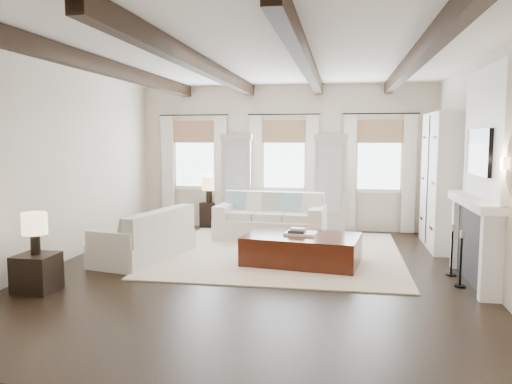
% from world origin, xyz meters
% --- Properties ---
extents(ground, '(7.50, 7.50, 0.00)m').
position_xyz_m(ground, '(0.00, 0.00, 0.00)').
color(ground, black).
rests_on(ground, ground).
extents(room_shell, '(6.54, 7.54, 3.22)m').
position_xyz_m(room_shell, '(0.75, 0.90, 1.89)').
color(room_shell, beige).
rests_on(room_shell, ground).
extents(area_rug, '(4.14, 4.14, 0.02)m').
position_xyz_m(area_rug, '(0.23, 1.33, 0.01)').
color(area_rug, beige).
rests_on(area_rug, ground).
extents(sofa_back, '(2.24, 1.14, 0.93)m').
position_xyz_m(sofa_back, '(-0.13, 2.59, 0.38)').
color(sofa_back, silver).
rests_on(sofa_back, ground).
extents(sofa_left, '(1.27, 2.10, 0.84)m').
position_xyz_m(sofa_left, '(-1.95, 0.57, 0.34)').
color(sofa_left, silver).
rests_on(sofa_left, ground).
extents(ottoman, '(1.95, 1.38, 0.47)m').
position_xyz_m(ottoman, '(0.65, 0.66, 0.24)').
color(ottoman, black).
rests_on(ottoman, ground).
extents(tray, '(0.55, 0.45, 0.04)m').
position_xyz_m(tray, '(0.63, 0.72, 0.49)').
color(tray, white).
rests_on(tray, ottoman).
extents(book_lower, '(0.29, 0.24, 0.04)m').
position_xyz_m(book_lower, '(0.57, 0.65, 0.53)').
color(book_lower, '#262628').
rests_on(book_lower, tray).
extents(book_upper, '(0.24, 0.20, 0.03)m').
position_xyz_m(book_upper, '(0.58, 0.68, 0.57)').
color(book_upper, beige).
rests_on(book_upper, book_lower).
extents(side_table_front, '(0.50, 0.50, 0.50)m').
position_xyz_m(side_table_front, '(-2.74, -1.39, 0.25)').
color(side_table_front, black).
rests_on(side_table_front, ground).
extents(lamp_front, '(0.33, 0.33, 0.56)m').
position_xyz_m(lamp_front, '(-2.74, -1.39, 0.88)').
color(lamp_front, black).
rests_on(lamp_front, side_table_front).
extents(side_table_back, '(0.38, 0.38, 0.56)m').
position_xyz_m(side_table_back, '(-1.73, 3.74, 0.28)').
color(side_table_back, black).
rests_on(side_table_back, ground).
extents(lamp_back, '(0.34, 0.34, 0.58)m').
position_xyz_m(lamp_back, '(-1.73, 3.74, 0.96)').
color(lamp_back, black).
rests_on(lamp_back, side_table_back).
extents(candlestick_near, '(0.16, 0.16, 0.79)m').
position_xyz_m(candlestick_near, '(2.90, -0.22, 0.33)').
color(candlestick_near, black).
rests_on(candlestick_near, ground).
extents(candlestick_far, '(0.16, 0.16, 0.77)m').
position_xyz_m(candlestick_far, '(2.90, 0.35, 0.32)').
color(candlestick_far, black).
rests_on(candlestick_far, ground).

